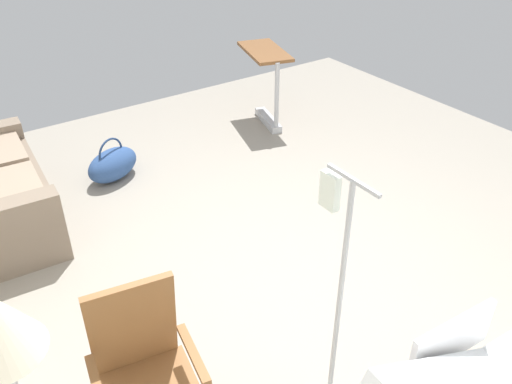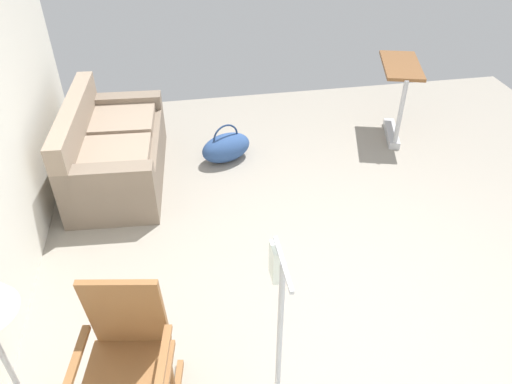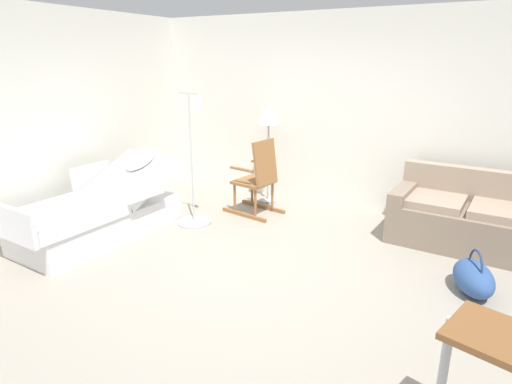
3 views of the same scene
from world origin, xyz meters
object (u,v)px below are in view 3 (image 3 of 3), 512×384
Objects in this scene: duffel_bag at (473,278)px; iv_pole at (194,206)px; couch at (466,220)px; floor_lamp at (269,120)px; rocking_chair at (258,179)px; hospital_bed at (99,213)px.

duffel_bag is 3.31m from iv_pole.
couch is 2.58× the size of duffel_bag.
floor_lamp is 1.67m from iv_pole.
iv_pole reaches higher than couch.
duffel_bag is at bearing -26.56° from floor_lamp.
iv_pole is (-3.30, 0.16, 0.10)m from duffel_bag.
couch is 0.98× the size of iv_pole.
iv_pole is at bearing -126.46° from rocking_chair.
duffel_bag is at bearing -17.94° from rocking_chair.
iv_pole is at bearing -108.01° from floor_lamp.
rocking_chair is 1.64× the size of duffel_bag.
iv_pole reaches higher than floor_lamp.
hospital_bed is at bearing -130.15° from iv_pole.
couch reaches higher than duffel_bag.
rocking_chair is at bearing -77.04° from floor_lamp.
iv_pole is (0.75, 0.89, -0.05)m from hospital_bed.
floor_lamp reaches higher than rocking_chair.
hospital_bed reaches higher than duffel_bag.
floor_lamp is (-2.72, 0.29, 0.92)m from couch.
floor_lamp is at bearing 102.96° from rocking_chair.
iv_pole is (-0.42, -1.28, -0.98)m from floor_lamp.
rocking_chair is 0.71× the size of floor_lamp.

